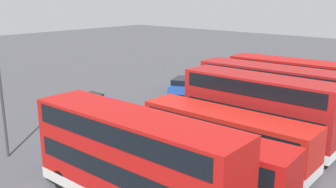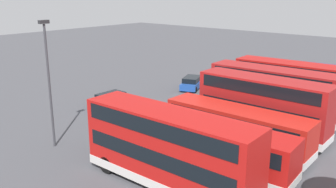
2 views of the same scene
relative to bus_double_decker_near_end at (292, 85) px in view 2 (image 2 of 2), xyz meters
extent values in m
plane|color=#47474C|center=(9.15, -10.55, -2.45)|extent=(140.00, 140.00, 0.00)
cube|color=#B71411|center=(0.00, 0.00, 0.00)|extent=(3.14, 10.69, 4.20)
cube|color=silver|center=(0.00, 0.00, -1.82)|extent=(3.19, 10.74, 0.55)
cube|color=black|center=(0.00, 0.00, -0.20)|extent=(3.16, 9.90, 0.90)
cube|color=black|center=(0.00, 0.00, 1.50)|extent=(3.16, 9.90, 0.90)
cube|color=black|center=(0.30, -5.30, -0.20)|extent=(2.25, 0.19, 1.10)
cylinder|color=black|center=(1.34, -3.81, -1.90)|extent=(0.36, 1.12, 1.10)
cylinder|color=black|center=(-0.90, -3.94, -1.90)|extent=(0.36, 1.12, 1.10)
cylinder|color=black|center=(0.90, 3.95, -1.90)|extent=(0.36, 1.12, 1.10)
cube|color=#A51919|center=(3.69, -0.18, 0.00)|extent=(3.00, 11.01, 4.20)
cube|color=silver|center=(3.69, -0.18, -1.82)|extent=(3.04, 11.06, 0.55)
cube|color=black|center=(3.69, -0.18, -0.20)|extent=(3.02, 10.22, 0.90)
cube|color=black|center=(3.69, -0.18, 1.50)|extent=(3.02, 10.22, 0.90)
cube|color=black|center=(3.92, -5.67, -0.20)|extent=(2.25, 0.15, 1.10)
cylinder|color=black|center=(4.98, -4.19, -1.90)|extent=(0.35, 1.11, 1.10)
cylinder|color=black|center=(2.74, -4.28, -1.90)|extent=(0.35, 1.11, 1.10)
cylinder|color=black|center=(4.65, 3.92, -1.90)|extent=(0.35, 1.11, 1.10)
cylinder|color=black|center=(2.40, 3.83, -1.90)|extent=(0.35, 1.11, 1.10)
cube|color=#A51919|center=(7.36, 0.78, 0.00)|extent=(2.74, 10.23, 4.20)
cube|color=silver|center=(7.36, 0.78, -1.82)|extent=(2.78, 10.27, 0.55)
cube|color=black|center=(7.36, 0.78, -0.20)|extent=(2.79, 9.43, 0.90)
cube|color=black|center=(7.36, 0.78, 1.50)|extent=(2.79, 9.43, 0.90)
cube|color=black|center=(7.46, -4.34, -0.20)|extent=(2.25, 0.10, 1.10)
cylinder|color=black|center=(8.56, -2.89, -1.90)|extent=(0.32, 1.11, 1.10)
cylinder|color=black|center=(6.31, -2.93, -1.90)|extent=(0.32, 1.11, 1.10)
cylinder|color=black|center=(8.42, 4.49, -1.90)|extent=(0.32, 1.11, 1.10)
cylinder|color=black|center=(6.17, 4.45, -1.90)|extent=(0.32, 1.11, 1.10)
cube|color=red|center=(11.00, 0.67, -0.80)|extent=(2.82, 10.71, 2.60)
cube|color=silver|center=(11.00, 0.67, -1.82)|extent=(2.86, 10.75, 0.55)
cube|color=black|center=(11.00, 0.67, -0.20)|extent=(2.86, 9.91, 0.90)
cube|color=black|center=(11.13, -4.68, -0.20)|extent=(2.25, 0.12, 1.10)
cylinder|color=black|center=(12.22, -3.22, -1.90)|extent=(0.33, 1.11, 1.10)
cylinder|color=black|center=(9.97, -3.28, -1.90)|extent=(0.33, 1.11, 1.10)
cylinder|color=black|center=(12.02, 4.62, -1.90)|extent=(0.33, 1.11, 1.10)
cylinder|color=black|center=(9.78, 4.56, -1.90)|extent=(0.33, 1.11, 1.10)
cube|color=#B71411|center=(14.75, 0.61, -0.80)|extent=(3.37, 11.69, 2.60)
cube|color=silver|center=(14.75, 0.61, -1.82)|extent=(3.41, 11.73, 0.55)
cube|color=black|center=(14.75, 0.61, -0.20)|extent=(3.37, 10.89, 0.90)
cube|color=black|center=(15.17, -5.17, -0.20)|extent=(2.25, 0.22, 1.10)
cylinder|color=black|center=(16.19, -3.66, -1.90)|extent=(0.38, 1.12, 1.10)
cylinder|color=black|center=(13.94, -3.83, -1.90)|extent=(0.38, 1.12, 1.10)
cylinder|color=black|center=(15.56, 5.05, -1.90)|extent=(0.38, 1.12, 1.10)
cylinder|color=black|center=(13.31, 4.89, -1.90)|extent=(0.38, 1.12, 1.10)
cube|color=#B71411|center=(18.28, 0.56, 0.00)|extent=(2.87, 10.92, 4.20)
cube|color=silver|center=(18.28, 0.56, -1.82)|extent=(2.91, 10.96, 0.55)
cube|color=black|center=(18.28, 0.56, -0.20)|extent=(2.90, 10.12, 0.90)
cube|color=black|center=(18.28, 0.56, 1.50)|extent=(2.90, 10.12, 0.90)
cube|color=black|center=(18.44, -4.90, -0.20)|extent=(2.25, 0.13, 1.10)
cylinder|color=black|center=(19.52, -3.43, -1.90)|extent=(0.33, 1.11, 1.10)
cylinder|color=black|center=(17.27, -3.50, -1.90)|extent=(0.33, 1.11, 1.10)
cube|color=navy|center=(-7.48, 0.33, -0.65)|extent=(2.98, 5.70, 2.80)
cube|color=black|center=(-7.14, -3.40, -0.95)|extent=(2.67, 2.22, 2.20)
cylinder|color=black|center=(-6.01, -3.30, -1.95)|extent=(0.37, 1.02, 1.00)
cylinder|color=black|center=(-8.27, -3.50, -1.95)|extent=(0.37, 1.02, 1.00)
cylinder|color=black|center=(-6.51, 2.18, -1.95)|extent=(0.37, 1.02, 1.00)
cube|color=#1E479E|center=(10.39, -13.46, -1.92)|extent=(4.38, 1.84, 0.70)
cube|color=black|center=(10.59, -13.45, -1.29)|extent=(2.63, 1.66, 0.55)
cylinder|color=black|center=(8.82, -14.27, -2.13)|extent=(0.64, 0.23, 0.64)
cylinder|color=black|center=(8.80, -12.67, -2.13)|extent=(0.64, 0.23, 0.64)
cylinder|color=black|center=(11.98, -14.24, -2.13)|extent=(0.64, 0.23, 0.64)
cylinder|color=black|center=(11.97, -12.64, -2.13)|extent=(0.64, 0.23, 0.64)
cube|color=#1E479E|center=(-0.22, -11.81, -1.92)|extent=(4.67, 3.30, 0.70)
cube|color=black|center=(-0.03, -11.73, -1.29)|extent=(3.02, 2.50, 0.55)
cylinder|color=black|center=(-1.36, -13.14, -2.13)|extent=(0.68, 0.45, 0.64)
cylinder|color=black|center=(-1.96, -11.66, -2.13)|extent=(0.68, 0.45, 0.64)
cylinder|color=black|center=(1.53, -11.96, -2.13)|extent=(0.68, 0.45, 0.64)
cylinder|color=black|center=(0.92, -10.48, -2.13)|extent=(0.68, 0.45, 0.64)
cylinder|color=#38383D|center=(19.37, -9.49, 1.95)|extent=(0.16, 0.16, 8.79)
cube|color=#262628|center=(19.37, -9.49, 6.49)|extent=(0.70, 0.30, 0.24)
camera|label=1|loc=(28.91, 12.10, 7.10)|focal=40.57mm
camera|label=2|loc=(32.71, 13.00, 8.51)|focal=39.32mm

